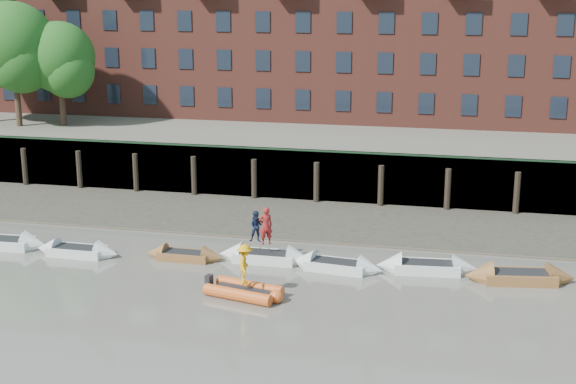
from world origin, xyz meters
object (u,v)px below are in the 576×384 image
(rowboat_4, at_px, (336,266))
(person_rib_crew, at_px, (245,264))
(rowboat_0, at_px, (3,243))
(rib_tender, at_px, (247,291))
(rowboat_5, at_px, (427,267))
(rowboat_6, at_px, (519,277))
(person_rower_b, at_px, (257,227))
(rowboat_3, at_px, (265,257))
(rowboat_1, at_px, (77,251))
(person_rower_a, at_px, (266,226))
(rowboat_2, at_px, (184,255))

(rowboat_4, bearing_deg, person_rib_crew, -122.38)
(rowboat_0, relative_size, rib_tender, 1.37)
(rowboat_5, relative_size, rowboat_6, 0.95)
(rowboat_6, xyz_separation_m, person_rower_b, (-12.54, 0.39, 1.44))
(rowboat_3, xyz_separation_m, person_rib_crew, (0.30, -4.59, 1.23))
(person_rib_crew, bearing_deg, rowboat_1, 58.59)
(rowboat_5, distance_m, person_rower_a, 7.96)
(rowboat_0, relative_size, person_rower_b, 3.16)
(rowboat_1, xyz_separation_m, person_rower_b, (8.98, 1.40, 1.47))
(rowboat_3, xyz_separation_m, rowboat_5, (7.86, 0.24, 0.00))
(rowboat_1, distance_m, rowboat_4, 13.08)
(rowboat_2, height_order, person_rower_b, person_rower_b)
(rowboat_0, bearing_deg, person_rower_a, 0.59)
(person_rower_a, height_order, person_rib_crew, person_rower_a)
(rowboat_5, bearing_deg, person_rower_a, 176.84)
(person_rower_a, bearing_deg, rowboat_1, -21.73)
(rowboat_6, distance_m, person_rib_crew, 12.64)
(rowboat_2, xyz_separation_m, rowboat_5, (11.82, 0.84, 0.04))
(rowboat_1, distance_m, rowboat_3, 9.51)
(person_rower_b, bearing_deg, person_rower_a, -37.84)
(rowboat_4, xyz_separation_m, person_rower_a, (-3.56, 0.40, 1.62))
(rowboat_4, bearing_deg, rowboat_0, -172.09)
(rowboat_4, distance_m, person_rib_crew, 5.45)
(rowboat_1, bearing_deg, person_rower_a, 7.43)
(rowboat_2, relative_size, rowboat_3, 0.85)
(person_rib_crew, bearing_deg, rowboat_4, -51.04)
(person_rower_b, xyz_separation_m, person_rib_crew, (0.76, -4.80, -0.23))
(rowboat_5, bearing_deg, person_rib_crew, -152.77)
(rowboat_3, bearing_deg, rowboat_1, -173.20)
(rowboat_3, bearing_deg, person_rower_a, -40.55)
(rowboat_0, distance_m, rowboat_3, 13.83)
(rowboat_4, height_order, person_rower_b, person_rower_b)
(rib_tender, xyz_separation_m, person_rib_crew, (-0.08, 0.07, 1.21))
(rowboat_2, xyz_separation_m, person_rower_a, (4.03, 0.54, 1.65))
(rowboat_6, height_order, person_rower_a, person_rower_a)
(rowboat_2, height_order, rowboat_6, rowboat_6)
(rib_tender, bearing_deg, person_rib_crew, 152.53)
(rowboat_3, relative_size, person_rower_a, 2.51)
(rib_tender, height_order, person_rower_b, person_rower_b)
(rowboat_5, bearing_deg, rowboat_0, 177.63)
(rowboat_3, bearing_deg, rowboat_0, -176.73)
(person_rower_a, distance_m, person_rib_crew, 4.56)
(rowboat_0, xyz_separation_m, rowboat_6, (25.88, 0.70, 0.00))
(rowboat_4, xyz_separation_m, rowboat_5, (4.23, 0.70, 0.01))
(rowboat_5, bearing_deg, rib_tender, -152.15)
(rowboat_6, relative_size, person_rower_b, 3.28)
(rowboat_3, height_order, rowboat_6, rowboat_6)
(rowboat_4, bearing_deg, rib_tender, -121.27)
(rowboat_3, bearing_deg, person_rower_b, 155.62)
(rowboat_5, bearing_deg, person_rower_b, 174.89)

